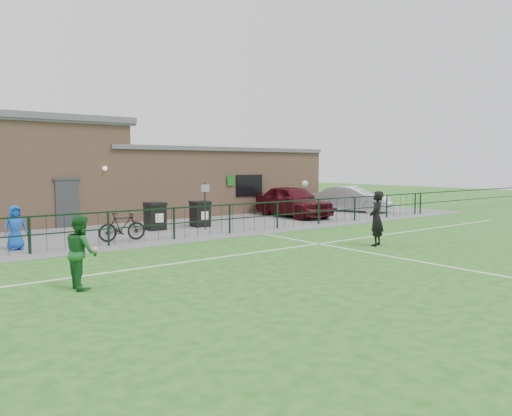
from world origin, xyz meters
TOP-DOWN VIEW (x-y plane):
  - ground at (0.00, 0.00)m, footprint 90.00×90.00m
  - paving_strip at (0.00, 13.50)m, footprint 34.00×13.00m
  - pitch_line_touch at (0.00, 7.80)m, footprint 28.00×0.10m
  - pitch_line_mid at (0.00, 4.00)m, footprint 28.00×0.10m
  - pitch_line_perp at (2.00, 0.00)m, footprint 0.10×16.00m
  - perimeter_fence at (0.00, 8.00)m, footprint 28.00×0.10m
  - wheelie_bin_left at (-0.86, 10.84)m, footprint 0.73×0.83m
  - wheelie_bin_right at (1.25, 10.65)m, footprint 0.74×0.83m
  - sign_post at (0.83, 9.57)m, footprint 0.07×0.07m
  - car_maroon at (7.30, 11.20)m, footprint 2.26×4.97m
  - car_silver at (12.08, 11.31)m, footprint 3.08×4.75m
  - bicycle_d at (-3.19, 8.76)m, footprint 1.75×0.66m
  - spectator_child at (-6.67, 9.08)m, footprint 0.73×0.50m
  - goalkeeper_kick at (3.24, 2.56)m, footprint 1.36×3.09m
  - outfield_player at (-6.66, 2.82)m, footprint 0.67×0.84m
  - ball_ground at (-4.81, 7.10)m, footprint 0.19×0.19m
  - clubhouse at (-0.88, 16.50)m, footprint 24.25×5.40m

SIDE VIEW (x-z plane):
  - ground at x=0.00m, z-range 0.00..0.00m
  - pitch_line_touch at x=0.00m, z-range 0.00..0.01m
  - pitch_line_mid at x=0.00m, z-range 0.00..0.01m
  - pitch_line_perp at x=2.00m, z-range 0.00..0.01m
  - paving_strip at x=0.00m, z-range 0.00..0.02m
  - ball_ground at x=-4.81m, z-range 0.00..0.19m
  - bicycle_d at x=-3.19m, z-range 0.02..1.05m
  - wheelie_bin_right at x=1.25m, z-range 0.02..1.06m
  - wheelie_bin_left at x=-0.86m, z-range 0.02..1.09m
  - perimeter_fence at x=0.00m, z-range 0.00..1.20m
  - spectator_child at x=-6.67m, z-range 0.02..1.47m
  - car_silver at x=12.08m, z-range 0.02..1.50m
  - outfield_player at x=-6.66m, z-range 0.00..1.66m
  - car_maroon at x=7.30m, z-range 0.02..1.68m
  - goalkeeper_kick at x=3.24m, z-range -0.13..2.05m
  - sign_post at x=0.83m, z-range 0.02..2.02m
  - clubhouse at x=-0.88m, z-range -0.26..4.70m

